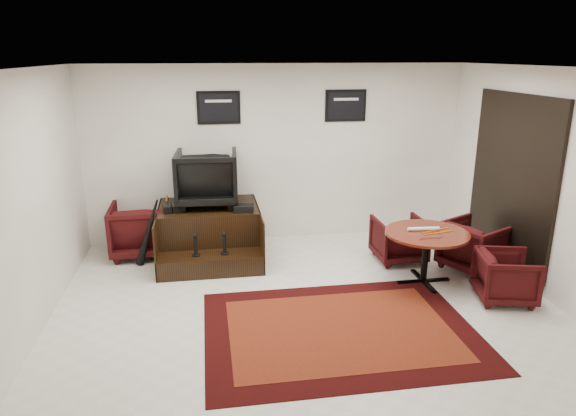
% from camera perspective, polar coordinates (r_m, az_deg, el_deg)
% --- Properties ---
extents(ground, '(6.00, 6.00, 0.00)m').
position_cam_1_polar(ground, '(6.35, 2.06, -10.82)').
color(ground, silver).
rests_on(ground, ground).
extents(room_shell, '(6.02, 5.02, 2.81)m').
position_cam_1_polar(room_shell, '(5.95, 5.88, 5.49)').
color(room_shell, white).
rests_on(room_shell, ground).
extents(area_rug, '(2.97, 2.23, 0.01)m').
position_cam_1_polar(area_rug, '(5.88, 5.78, -13.30)').
color(area_rug, black).
rests_on(area_rug, ground).
extents(shine_podium, '(1.48, 1.52, 0.76)m').
position_cam_1_polar(shine_podium, '(7.79, -8.71, -2.83)').
color(shine_podium, black).
rests_on(shine_podium, ground).
extents(shine_chair, '(0.93, 0.88, 0.91)m').
position_cam_1_polar(shine_chair, '(7.69, -9.01, 3.64)').
color(shine_chair, black).
rests_on(shine_chair, shine_podium).
extents(shoes_pair, '(0.27, 0.32, 0.11)m').
position_cam_1_polar(shoes_pair, '(7.58, -12.85, 0.04)').
color(shoes_pair, black).
rests_on(shoes_pair, shine_podium).
extents(polish_kit, '(0.30, 0.23, 0.10)m').
position_cam_1_polar(polish_kit, '(7.39, -4.92, -0.04)').
color(polish_kit, black).
rests_on(polish_kit, shine_podium).
extents(umbrella_black, '(0.35, 0.13, 0.94)m').
position_cam_1_polar(umbrella_black, '(7.60, -15.34, -2.80)').
color(umbrella_black, black).
rests_on(umbrella_black, ground).
extents(umbrella_hooked, '(0.34, 0.13, 0.93)m').
position_cam_1_polar(umbrella_hooked, '(7.88, -15.13, -2.15)').
color(umbrella_hooked, black).
rests_on(umbrella_hooked, ground).
extents(armchair_side, '(0.87, 0.81, 0.88)m').
position_cam_1_polar(armchair_side, '(8.04, -16.09, -2.02)').
color(armchair_side, black).
rests_on(armchair_side, ground).
extents(meeting_table, '(1.09, 1.09, 0.71)m').
position_cam_1_polar(meeting_table, '(6.96, 15.15, -3.28)').
color(meeting_table, '#3F1309').
rests_on(meeting_table, ground).
extents(table_chair_back, '(0.70, 0.66, 0.72)m').
position_cam_1_polar(table_chair_back, '(7.71, 12.23, -3.18)').
color(table_chair_back, black).
rests_on(table_chair_back, ground).
extents(table_chair_window, '(0.97, 0.99, 0.77)m').
position_cam_1_polar(table_chair_window, '(7.68, 20.00, -3.70)').
color(table_chair_window, black).
rests_on(table_chair_window, ground).
extents(table_chair_corner, '(0.75, 0.78, 0.68)m').
position_cam_1_polar(table_chair_corner, '(6.89, 23.08, -6.83)').
color(table_chair_corner, black).
rests_on(table_chair_corner, ground).
extents(paper_roll, '(0.42, 0.08, 0.05)m').
position_cam_1_polar(paper_roll, '(6.97, 14.81, -2.25)').
color(paper_roll, white).
rests_on(paper_roll, meeting_table).
extents(table_clutter, '(0.57, 0.38, 0.01)m').
position_cam_1_polar(table_clutter, '(6.92, 16.11, -2.66)').
color(table_clutter, orange).
rests_on(table_clutter, meeting_table).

